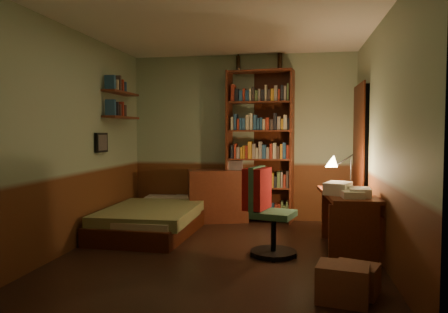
% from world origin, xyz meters
% --- Properties ---
extents(floor, '(3.50, 4.00, 0.02)m').
position_xyz_m(floor, '(0.00, 0.00, -0.01)').
color(floor, black).
rests_on(floor, ground).
extents(ceiling, '(3.50, 4.00, 0.02)m').
position_xyz_m(ceiling, '(0.00, 0.00, 2.61)').
color(ceiling, silver).
rests_on(ceiling, wall_back).
extents(wall_back, '(3.50, 0.02, 2.60)m').
position_xyz_m(wall_back, '(0.00, 2.01, 1.30)').
color(wall_back, gray).
rests_on(wall_back, ground).
extents(wall_left, '(0.02, 4.00, 2.60)m').
position_xyz_m(wall_left, '(-1.76, 0.00, 1.30)').
color(wall_left, gray).
rests_on(wall_left, ground).
extents(wall_right, '(0.02, 4.00, 2.60)m').
position_xyz_m(wall_right, '(1.76, 0.00, 1.30)').
color(wall_right, gray).
rests_on(wall_right, ground).
extents(wall_front, '(3.50, 0.02, 2.60)m').
position_xyz_m(wall_front, '(0.00, -2.01, 1.30)').
color(wall_front, gray).
rests_on(wall_front, ground).
extents(doorway, '(0.06, 0.90, 2.00)m').
position_xyz_m(doorway, '(1.72, 1.30, 1.00)').
color(doorway, black).
rests_on(doorway, ground).
extents(door_trim, '(0.02, 0.98, 2.08)m').
position_xyz_m(door_trim, '(1.69, 1.30, 1.00)').
color(door_trim, '#391609').
rests_on(door_trim, ground).
extents(bed, '(1.22, 2.14, 0.62)m').
position_xyz_m(bed, '(-1.10, 0.97, 0.31)').
color(bed, '#5E763E').
rests_on(bed, ground).
extents(dresser, '(1.00, 0.70, 0.80)m').
position_xyz_m(dresser, '(-0.35, 1.76, 0.40)').
color(dresser, '#582615').
rests_on(dresser, ground).
extents(mini_stereo, '(0.29, 0.24, 0.14)m').
position_xyz_m(mini_stereo, '(-0.11, 1.89, 0.87)').
color(mini_stereo, '#B2B2B7').
rests_on(mini_stereo, dresser).
extents(bookshelf, '(1.03, 0.44, 2.33)m').
position_xyz_m(bookshelf, '(0.30, 1.85, 1.17)').
color(bookshelf, '#582615').
rests_on(bookshelf, ground).
extents(bottle_left, '(0.08, 0.08, 0.24)m').
position_xyz_m(bottle_left, '(-0.06, 1.96, 2.45)').
color(bottle_left, black).
rests_on(bottle_left, bookshelf).
extents(bottle_right, '(0.09, 0.09, 0.27)m').
position_xyz_m(bottle_right, '(0.59, 1.96, 2.47)').
color(bottle_right, black).
rests_on(bottle_right, bookshelf).
extents(desk, '(0.64, 1.33, 0.69)m').
position_xyz_m(desk, '(1.44, 0.32, 0.35)').
color(desk, '#582615').
rests_on(desk, ground).
extents(paper_stack, '(0.35, 0.40, 0.13)m').
position_xyz_m(paper_stack, '(1.32, 0.17, 0.76)').
color(paper_stack, silver).
rests_on(paper_stack, desk).
extents(desk_lamp, '(0.17, 0.17, 0.56)m').
position_xyz_m(desk_lamp, '(1.53, 0.78, 0.97)').
color(desk_lamp, black).
rests_on(desk_lamp, desk).
extents(office_chair, '(0.60, 0.56, 1.00)m').
position_xyz_m(office_chair, '(0.61, 0.01, 0.50)').
color(office_chair, '#396546').
rests_on(office_chair, ground).
extents(red_jacket, '(0.36, 0.45, 0.47)m').
position_xyz_m(red_jacket, '(0.78, -0.21, 1.24)').
color(red_jacket, '#A41414').
rests_on(red_jacket, office_chair).
extents(wall_shelf_lower, '(0.20, 0.90, 0.03)m').
position_xyz_m(wall_shelf_lower, '(-1.64, 1.10, 1.60)').
color(wall_shelf_lower, '#582615').
rests_on(wall_shelf_lower, wall_left).
extents(wall_shelf_upper, '(0.20, 0.90, 0.03)m').
position_xyz_m(wall_shelf_upper, '(-1.64, 1.10, 1.95)').
color(wall_shelf_upper, '#582615').
rests_on(wall_shelf_upper, wall_left).
extents(framed_picture, '(0.04, 0.32, 0.26)m').
position_xyz_m(framed_picture, '(-1.72, 0.60, 1.25)').
color(framed_picture, black).
rests_on(framed_picture, wall_left).
extents(cardboard_box_a, '(0.47, 0.40, 0.31)m').
position_xyz_m(cardboard_box_a, '(1.24, -1.24, 0.15)').
color(cardboard_box_a, brown).
rests_on(cardboard_box_a, ground).
extents(cardboard_box_b, '(0.45, 0.41, 0.26)m').
position_xyz_m(cardboard_box_b, '(1.37, -1.05, 0.13)').
color(cardboard_box_b, brown).
rests_on(cardboard_box_b, ground).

